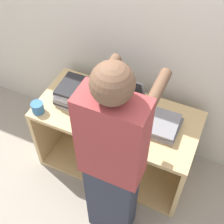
# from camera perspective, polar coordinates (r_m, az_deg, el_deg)

# --- Properties ---
(ground_plane) EXTENTS (12.00, 12.00, 0.00)m
(ground_plane) POSITION_cam_1_polar(r_m,az_deg,el_deg) (2.94, -1.83, -13.86)
(ground_plane) COLOR #9E9384
(wall_back) EXTENTS (8.00, 0.05, 2.40)m
(wall_back) POSITION_cam_1_polar(r_m,az_deg,el_deg) (2.48, 5.07, 13.89)
(wall_back) COLOR beige
(wall_back) RESTS_ON ground_plane
(cart) EXTENTS (1.34, 0.63, 0.72)m
(cart) POSITION_cam_1_polar(r_m,az_deg,el_deg) (2.83, 1.41, -4.07)
(cart) COLOR tan
(cart) RESTS_ON ground_plane
(laptop_open) EXTENTS (0.31, 0.38, 0.27)m
(laptop_open) POSITION_cam_1_polar(r_m,az_deg,el_deg) (2.51, 1.48, 1.47)
(laptop_open) COLOR gray
(laptop_open) RESTS_ON cart
(laptop_stack_left) EXTENTS (0.34, 0.29, 0.17)m
(laptop_stack_left) POSITION_cam_1_polar(r_m,az_deg,el_deg) (2.55, -6.21, 3.31)
(laptop_stack_left) COLOR #B7B7BC
(laptop_stack_left) RESTS_ON cart
(laptop_stack_right) EXTENTS (0.34, 0.28, 0.07)m
(laptop_stack_right) POSITION_cam_1_polar(r_m,az_deg,el_deg) (2.42, 8.42, -2.19)
(laptop_stack_right) COLOR #B7B7BC
(laptop_stack_right) RESTS_ON cart
(person) EXTENTS (0.40, 0.53, 1.71)m
(person) POSITION_cam_1_polar(r_m,az_deg,el_deg) (2.05, 0.11, -9.75)
(person) COLOR #2D3342
(person) RESTS_ON ground_plane
(mug) EXTENTS (0.10, 0.10, 0.09)m
(mug) POSITION_cam_1_polar(r_m,az_deg,el_deg) (2.56, -13.45, 0.79)
(mug) COLOR teal
(mug) RESTS_ON cart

